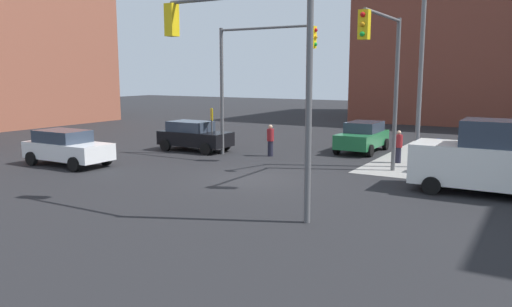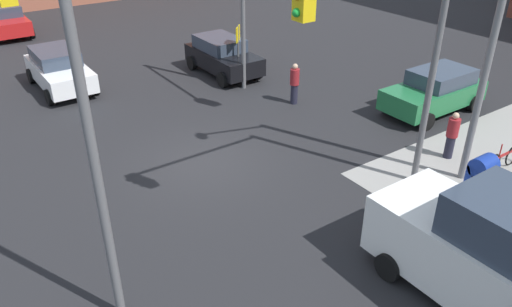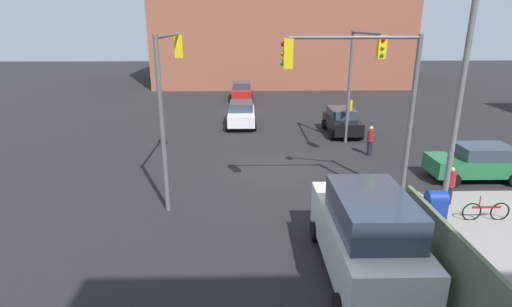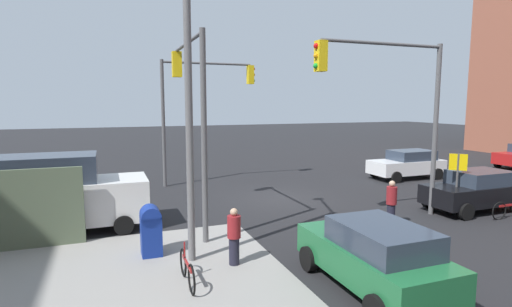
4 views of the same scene
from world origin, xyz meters
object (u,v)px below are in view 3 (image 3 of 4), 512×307
at_px(traffic_signal_se_corner, 169,83).
at_px(street_lamp_corner, 449,89).
at_px(traffic_signal_nw_corner, 361,68).
at_px(van_white_delivery, 365,235).
at_px(traffic_signal_ne_corner, 363,90).
at_px(hatchback_black, 342,121).
at_px(mailbox_blue, 435,209).
at_px(coupe_red, 242,91).
at_px(bicycle_leaning_on_fence, 486,211).
at_px(sedan_green, 477,162).
at_px(sedan_white, 241,114).
at_px(pedestrian_crossing, 370,140).
at_px(pedestrian_waiting, 450,185).
at_px(bicycle_at_crosswalk, 360,127).

relative_size(traffic_signal_se_corner, street_lamp_corner, 0.81).
xyz_separation_m(traffic_signal_nw_corner, van_white_delivery, (11.24, -2.70, -3.35)).
height_order(traffic_signal_ne_corner, hatchback_black, traffic_signal_ne_corner).
height_order(mailbox_blue, coupe_red, coupe_red).
bearing_deg(street_lamp_corner, bicycle_leaning_on_fence, 73.68).
xyz_separation_m(traffic_signal_se_corner, sedan_green, (-0.96, 13.52, -3.77)).
height_order(street_lamp_corner, sedan_green, street_lamp_corner).
relative_size(sedan_white, van_white_delivery, 0.79).
height_order(sedan_white, pedestrian_crossing, pedestrian_crossing).
bearing_deg(mailbox_blue, pedestrian_waiting, 143.13).
bearing_deg(bicycle_at_crosswalk, traffic_signal_ne_corner, -16.45).
bearing_deg(sedan_white, pedestrian_waiting, 32.45).
xyz_separation_m(traffic_signal_ne_corner, mailbox_blue, (1.70, 2.34, -3.83)).
bearing_deg(pedestrian_crossing, traffic_signal_nw_corner, 60.71).
distance_m(pedestrian_crossing, bicycle_leaning_on_fence, 7.87).
bearing_deg(bicycle_at_crosswalk, street_lamp_corner, -2.66).
height_order(traffic_signal_nw_corner, bicycle_at_crosswalk, traffic_signal_nw_corner).
xyz_separation_m(sedan_white, bicycle_at_crosswalk, (2.08, 7.82, -0.50)).
bearing_deg(hatchback_black, pedestrian_waiting, 9.48).
height_order(sedan_white, van_white_delivery, van_white_delivery).
xyz_separation_m(mailbox_blue, sedan_green, (-4.59, 4.02, 0.08)).
height_order(coupe_red, bicycle_at_crosswalk, coupe_red).
bearing_deg(mailbox_blue, sedan_white, -155.67).
xyz_separation_m(traffic_signal_se_corner, mailbox_blue, (3.63, 9.50, -3.84)).
distance_m(street_lamp_corner, pedestrian_crossing, 8.07).
bearing_deg(pedestrian_waiting, van_white_delivery, 139.51).
height_order(traffic_signal_nw_corner, hatchback_black, traffic_signal_nw_corner).
distance_m(street_lamp_corner, bicycle_at_crosswalk, 12.68).
distance_m(coupe_red, sedan_white, 10.08).
bearing_deg(sedan_white, traffic_signal_se_corner, -13.18).
bearing_deg(bicycle_leaning_on_fence, traffic_signal_ne_corner, -103.64).
distance_m(pedestrian_waiting, bicycle_at_crosswalk, 11.02).
bearing_deg(traffic_signal_nw_corner, sedan_white, -135.52).
distance_m(traffic_signal_se_corner, hatchback_black, 13.48).
bearing_deg(hatchback_black, coupe_red, -152.07).
relative_size(traffic_signal_nw_corner, street_lamp_corner, 0.81).
relative_size(hatchback_black, pedestrian_crossing, 2.46).
xyz_separation_m(mailbox_blue, pedestrian_crossing, (-8.20, 0.20, 0.08)).
distance_m(traffic_signal_ne_corner, sedan_white, 14.60).
bearing_deg(bicycle_at_crosswalk, pedestrian_waiting, 2.60).
relative_size(traffic_signal_se_corner, van_white_delivery, 1.20).
relative_size(coupe_red, bicycle_leaning_on_fence, 2.50).
height_order(pedestrian_waiting, bicycle_at_crosswalk, pedestrian_waiting).
relative_size(pedestrian_crossing, bicycle_leaning_on_fence, 0.93).
bearing_deg(hatchback_black, sedan_white, -109.90).
height_order(sedan_green, bicycle_at_crosswalk, sedan_green).
bearing_deg(coupe_red, pedestrian_waiting, 19.90).
height_order(traffic_signal_se_corner, sedan_white, traffic_signal_se_corner).
xyz_separation_m(traffic_signal_se_corner, bicycle_at_crosswalk, (-9.37, 10.50, -4.26)).
relative_size(hatchback_black, bicycle_leaning_on_fence, 2.28).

